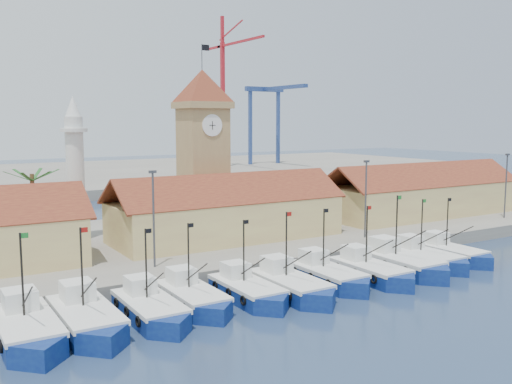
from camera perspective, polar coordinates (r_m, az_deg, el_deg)
ground at (r=50.66m, az=8.12°, el=-10.19°), size 400.00×400.00×0.00m
quay at (r=70.03m, az=-4.50°, el=-4.65°), size 140.00×32.00×1.50m
terminal at (r=151.04m, az=-19.48°, el=1.39°), size 240.00×80.00×2.00m
boat_0 at (r=42.72m, az=-21.90°, el=-12.82°), size 3.81×10.44×7.90m
boat_1 at (r=43.50m, az=-16.53°, el=-12.23°), size 3.80×10.40×7.87m
boat_2 at (r=44.69m, az=-10.42°, el=-11.60°), size 3.53×9.67×7.32m
boat_3 at (r=46.97m, az=-6.25°, el=-10.60°), size 3.48×9.54×7.22m
boat_4 at (r=48.54m, az=-0.70°, el=-9.98°), size 3.45×9.44×7.15m
boat_5 at (r=49.84m, az=3.63°, el=-9.47°), size 3.68×10.09×7.64m
boat_6 at (r=53.36m, az=7.33°, el=-8.43°), size 3.57×9.78×7.40m
boat_7 at (r=55.49m, az=11.56°, el=-7.90°), size 3.59×9.83×7.44m
boat_8 at (r=58.81m, az=14.45°, el=-7.06°), size 3.91×10.71×8.10m
boat_9 at (r=62.16m, az=16.74°, el=-6.44°), size 3.54×9.69×7.34m
boat_10 at (r=65.37m, az=19.05°, el=-5.89°), size 3.44×9.44×7.14m
hall_center at (r=65.95m, az=-2.95°, el=-2.51°), size 27.04×10.13×7.61m
hall_right at (r=85.76m, az=16.19°, el=-0.55°), size 31.20×10.13×7.61m
clock_tower at (r=70.41m, az=-5.33°, el=4.61°), size 5.80×5.80×22.70m
minaret at (r=67.30m, az=-17.63°, el=2.28°), size 3.00×3.00×16.30m
palm_tree at (r=64.71m, az=-21.38°, el=-1.16°), size 5.60×5.03×8.39m
lamp_posts at (r=59.00m, az=1.17°, el=-1.20°), size 80.70×0.25×9.03m
crane_red_right at (r=160.44m, az=-3.14°, el=10.67°), size 1.00×31.43×41.60m
gantry at (r=171.33m, az=1.45°, el=8.80°), size 13.00×22.00×23.20m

